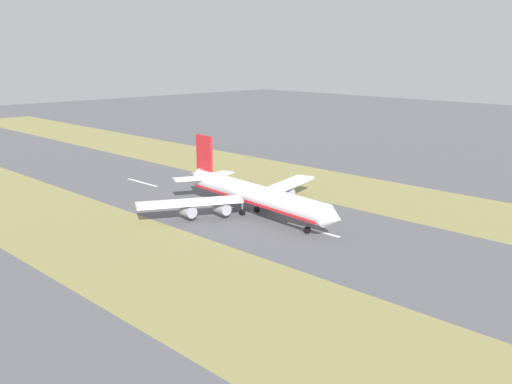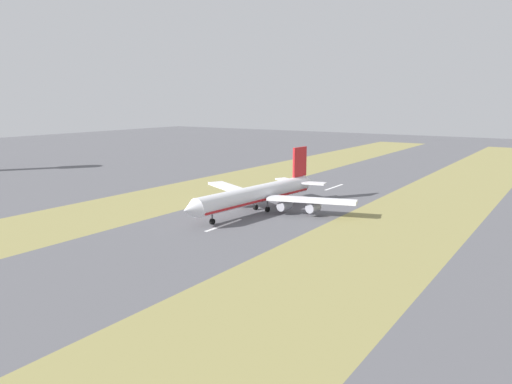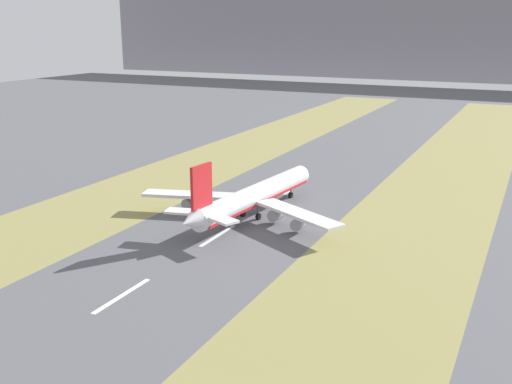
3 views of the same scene
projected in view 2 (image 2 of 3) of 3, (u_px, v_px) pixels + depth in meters
ground_plane at (265, 211)px, 170.57m from camera, size 800.00×800.00×0.00m
grass_median_west at (395, 229)px, 146.32m from camera, size 40.00×600.00×0.01m
grass_median_east at (168, 197)px, 194.82m from camera, size 40.00×600.00×0.01m
centreline_dash_near at (334, 187)px, 217.11m from camera, size 1.20×18.00×0.01m
centreline_dash_mid at (289, 203)px, 184.22m from camera, size 1.20×18.00×0.01m
centreline_dash_far at (224, 225)px, 151.32m from camera, size 1.20×18.00×0.01m
airplane_main_jet at (260, 194)px, 168.92m from camera, size 63.83×67.22×20.20m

